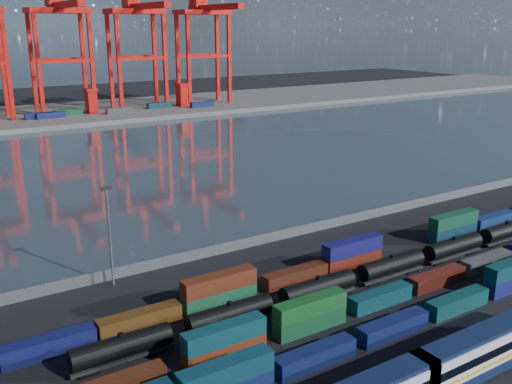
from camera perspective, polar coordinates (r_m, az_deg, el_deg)
ground at (r=89.91m, az=10.51°, el=-10.73°), size 700.00×700.00×0.00m
harbor_water at (r=176.67m, az=-13.20°, el=2.69°), size 700.00×700.00×0.00m
far_quay at (r=276.24m, az=-20.65°, el=7.12°), size 700.00×70.00×2.00m
container_row_south at (r=76.13m, az=9.36°, el=-14.13°), size 101.25×2.33×4.96m
container_row_mid at (r=89.19m, az=12.75°, el=-9.86°), size 141.05×2.27×4.84m
container_row_north at (r=100.16m, az=9.21°, el=-6.56°), size 140.90×2.40×5.12m
tanker_string at (r=103.41m, az=16.41°, el=-6.19°), size 121.74×2.84×4.07m
waterfront_fence at (r=109.61m, az=0.56°, el=-4.77°), size 160.12×0.12×2.20m
yard_light_mast at (r=92.95m, az=-14.46°, el=-3.81°), size 1.60×0.40×16.60m
gantry_cranes at (r=265.29m, az=-22.85°, el=15.29°), size 200.77×49.49×67.01m
quay_containers at (r=259.73m, az=-22.38°, el=6.93°), size 172.58×10.99×2.60m
straddle_carriers at (r=265.13m, az=-20.86°, el=8.25°), size 140.00×7.00×11.10m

